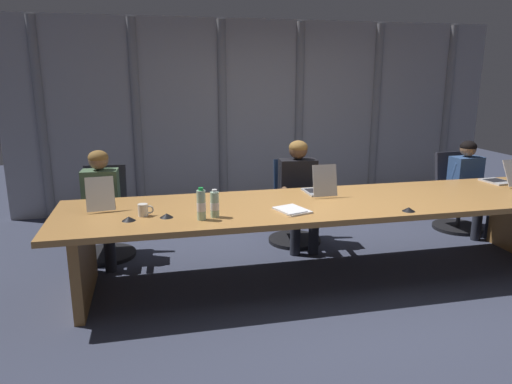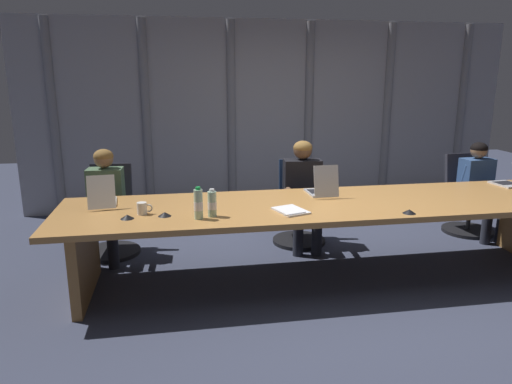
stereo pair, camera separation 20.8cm
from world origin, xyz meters
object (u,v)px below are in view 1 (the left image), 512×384
person_center (470,182)px  spiral_notepad (292,210)px  laptop_left_end (101,201)px  water_bottle_secondary (201,205)px  person_left_end (100,200)px  laptop_center (502,179)px  conference_mic_middle (129,219)px  person_left_mid (299,187)px  conference_mic_left_side (167,215)px  office_chair_center (457,201)px  office_chair_left_end (106,224)px  conference_mic_right_side (409,209)px  coffee_mug_near (144,210)px  laptop_left_mid (320,188)px  water_bottle_primary (215,205)px  office_chair_left_mid (294,212)px

person_center → spiral_notepad: person_center is taller
laptop_left_end → water_bottle_secondary: (0.82, -0.57, 0.06)m
person_left_end → person_center: bearing=93.2°
laptop_center → spiral_notepad: 2.57m
person_center → conference_mic_middle: bearing=-79.3°
person_left_mid → conference_mic_left_side: (-1.47, -1.05, 0.08)m
office_chair_center → person_center: size_ratio=0.85×
office_chair_left_end → person_left_end: size_ratio=0.83×
water_bottle_secondary → conference_mic_right_side: (1.76, -0.15, -0.10)m
coffee_mug_near → conference_mic_right_side: size_ratio=1.18×
laptop_left_end → laptop_center: bearing=-95.5°
person_center → conference_mic_middle: (-3.92, -1.06, 0.12)m
laptop_left_mid → water_bottle_primary: size_ratio=1.68×
conference_mic_left_side → office_chair_left_end: bearing=116.8°
person_center → spiral_notepad: bearing=-71.5°
person_center → conference_mic_left_side: person_center is taller
office_chair_left_end → spiral_notepad: bearing=57.7°
person_center → coffee_mug_near: size_ratio=8.56×
person_left_mid → coffee_mug_near: size_ratio=9.07×
water_bottle_primary → conference_mic_middle: 0.69m
laptop_center → coffee_mug_near: size_ratio=3.50×
person_left_mid → person_center: person_left_mid is taller
office_chair_center → spiral_notepad: (-2.53, -1.25, 0.39)m
office_chair_center → person_left_end: 4.23m
office_chair_center → person_center: person_center is taller
office_chair_left_mid → laptop_center: bearing=77.1°
office_chair_left_mid → person_center: (2.15, -0.16, 0.28)m
conference_mic_right_side → spiral_notepad: conference_mic_right_side is taller
office_chair_left_mid → conference_mic_left_side: 1.94m
laptop_left_mid → water_bottle_secondary: laptop_left_mid is taller
laptop_center → office_chair_left_end: (-4.18, 0.73, -0.44)m
conference_mic_right_side → office_chair_center: bearing=43.3°
office_chair_left_mid → person_center: bearing=91.9°
office_chair_left_mid → person_left_mid: (0.00, -0.15, 0.33)m
conference_mic_middle → office_chair_left_end: bearing=104.1°
office_chair_left_mid → person_left_end: bearing=-79.4°
person_left_end → laptop_left_end: bearing=10.0°
laptop_left_end → conference_mic_right_side: (2.58, -0.72, -0.04)m
office_chair_center → spiral_notepad: office_chair_center is taller
conference_mic_middle → office_chair_left_mid: bearing=34.6°
person_center → person_left_end: bearing=-94.4°
person_center → conference_mic_right_side: bearing=-55.0°
laptop_left_end → person_left_mid: 2.12m
office_chair_center → conference_mic_right_side: size_ratio=8.52×
coffee_mug_near → conference_mic_middle: bearing=-136.7°
laptop_left_end → water_bottle_secondary: size_ratio=1.70×
coffee_mug_near → conference_mic_right_side: coffee_mug_near is taller
laptop_left_end → spiral_notepad: laptop_left_end is taller
water_bottle_primary → conference_mic_right_side: water_bottle_primary is taller
laptop_left_mid → conference_mic_left_side: (-1.50, -0.47, -0.04)m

